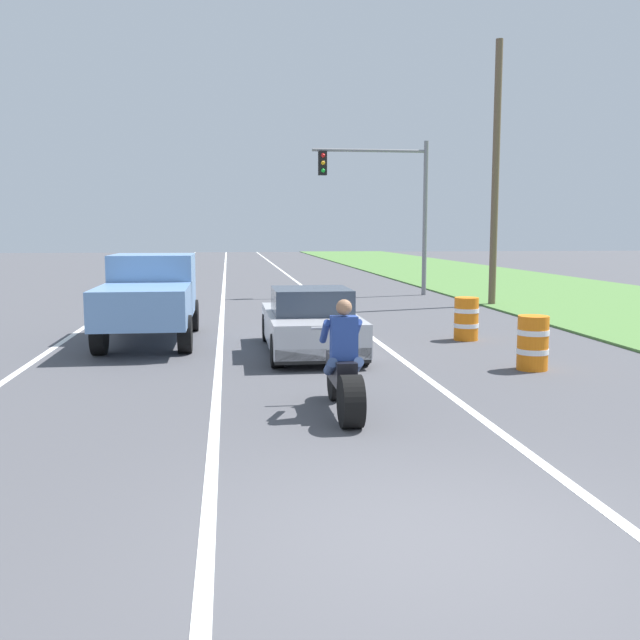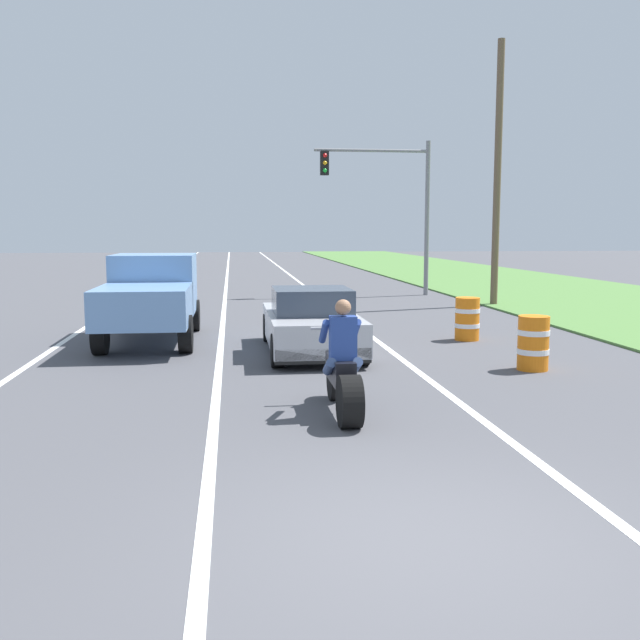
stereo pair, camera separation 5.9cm
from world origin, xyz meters
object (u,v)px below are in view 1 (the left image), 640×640
at_px(motorcycle_with_rider, 344,374).
at_px(sports_car_silver, 310,323).
at_px(construction_barrel_nearest, 533,343).
at_px(construction_barrel_mid, 466,319).
at_px(pickup_truck_left_lane_light_blue, 150,294).
at_px(traffic_light_mast_near, 391,193).

bearing_deg(motorcycle_with_rider, sports_car_silver, 88.52).
height_order(sports_car_silver, construction_barrel_nearest, sports_car_silver).
xyz_separation_m(construction_barrel_nearest, construction_barrel_mid, (-0.03, 3.63, 0.00)).
bearing_deg(sports_car_silver, motorcycle_with_rider, -91.48).
height_order(motorcycle_with_rider, pickup_truck_left_lane_light_blue, pickup_truck_left_lane_light_blue).
bearing_deg(construction_barrel_mid, traffic_light_mast_near, 85.96).
bearing_deg(construction_barrel_mid, construction_barrel_nearest, -89.56).
xyz_separation_m(traffic_light_mast_near, construction_barrel_nearest, (-0.79, -15.24, -3.49)).
bearing_deg(pickup_truck_left_lane_light_blue, construction_barrel_mid, -5.05).
height_order(motorcycle_with_rider, construction_barrel_mid, motorcycle_with_rider).
relative_size(sports_car_silver, construction_barrel_mid, 4.30).
height_order(construction_barrel_nearest, construction_barrel_mid, same).
bearing_deg(traffic_light_mast_near, construction_barrel_nearest, -92.97).
distance_m(motorcycle_with_rider, pickup_truck_left_lane_light_blue, 7.85).
distance_m(sports_car_silver, traffic_light_mast_near, 14.11).
distance_m(traffic_light_mast_near, construction_barrel_nearest, 15.65).
height_order(sports_car_silver, pickup_truck_left_lane_light_blue, pickup_truck_left_lane_light_blue).
bearing_deg(sports_car_silver, construction_barrel_nearest, -31.42).
relative_size(pickup_truck_left_lane_light_blue, construction_barrel_mid, 4.80).
bearing_deg(motorcycle_with_rider, pickup_truck_left_lane_light_blue, 115.24).
relative_size(construction_barrel_nearest, construction_barrel_mid, 1.00).
distance_m(pickup_truck_left_lane_light_blue, construction_barrel_mid, 7.34).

